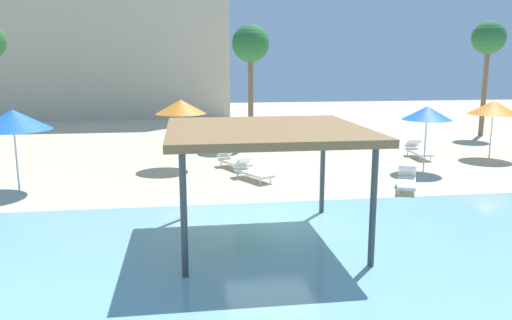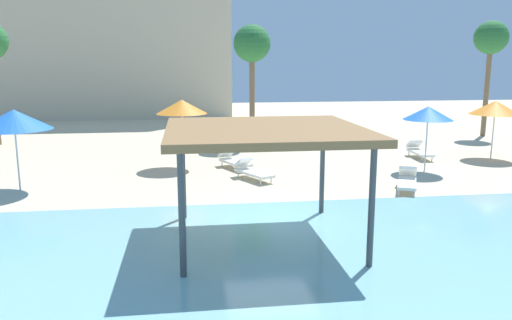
{
  "view_description": "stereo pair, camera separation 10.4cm",
  "coord_description": "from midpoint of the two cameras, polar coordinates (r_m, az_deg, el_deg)",
  "views": [
    {
      "loc": [
        -2.34,
        -13.49,
        4.38
      ],
      "look_at": [
        -0.13,
        2.0,
        1.3
      ],
      "focal_mm": 35.44,
      "sensor_mm": 36.0,
      "label": 1
    },
    {
      "loc": [
        -2.24,
        -13.5,
        4.38
      ],
      "look_at": [
        -0.13,
        2.0,
        1.3
      ],
      "focal_mm": 35.44,
      "sensor_mm": 36.0,
      "label": 2
    }
  ],
  "objects": [
    {
      "name": "palm_tree_2",
      "position": [
        32.59,
        25.07,
        12.12
      ],
      "size": [
        1.9,
        1.9,
        6.64
      ],
      "color": "brown",
      "rests_on": "ground"
    },
    {
      "name": "hotel_block_0",
      "position": [
        43.66,
        -17.25,
        15.75
      ],
      "size": [
        20.45,
        8.14,
        16.51
      ],
      "primitive_type": "cube",
      "color": "beige",
      "rests_on": "ground"
    },
    {
      "name": "lounge_chair_3",
      "position": [
        18.93,
        -0.34,
        -1.21
      ],
      "size": [
        1.42,
        1.96,
        0.74
      ],
      "rotation": [
        0.0,
        0.0,
        -1.08
      ],
      "color": "white",
      "rests_on": "ground"
    },
    {
      "name": "lagoon_water",
      "position": [
        9.61,
        7.19,
        -15.96
      ],
      "size": [
        44.0,
        13.5,
        0.04
      ],
      "primitive_type": "cube",
      "color": "#7AB7C1",
      "rests_on": "ground"
    },
    {
      "name": "palm_tree_0",
      "position": [
        26.34,
        -0.34,
        12.7
      ],
      "size": [
        1.9,
        1.9,
        6.2
      ],
      "color": "brown",
      "rests_on": "ground"
    },
    {
      "name": "lounge_chair_4",
      "position": [
        24.35,
        18.03,
        1.01
      ],
      "size": [
        0.68,
        1.92,
        0.74
      ],
      "rotation": [
        0.0,
        0.0,
        -1.61
      ],
      "color": "white",
      "rests_on": "ground"
    },
    {
      "name": "beach_umbrella_orange_3",
      "position": [
        25.17,
        25.5,
        5.35
      ],
      "size": [
        2.23,
        2.23,
        2.62
      ],
      "color": "silver",
      "rests_on": "ground"
    },
    {
      "name": "ground_plane",
      "position": [
        14.37,
        1.8,
        -6.61
      ],
      "size": [
        80.0,
        80.0,
        0.0
      ],
      "primitive_type": "plane",
      "color": "beige"
    },
    {
      "name": "beach_umbrella_blue_5",
      "position": [
        18.72,
        -25.51,
        4.14
      ],
      "size": [
        2.46,
        2.46,
        2.79
      ],
      "color": "silver",
      "rests_on": "ground"
    },
    {
      "name": "shade_pavilion",
      "position": [
        12.05,
        1.24,
        2.98
      ],
      "size": [
        4.66,
        4.66,
        2.83
      ],
      "color": "#42474C",
      "rests_on": "ground"
    },
    {
      "name": "lounge_chair_0",
      "position": [
        18.2,
        16.86,
        -2.2
      ],
      "size": [
        1.34,
        1.97,
        0.74
      ],
      "rotation": [
        0.0,
        0.0,
        -2.0
      ],
      "color": "white",
      "rests_on": "ground"
    },
    {
      "name": "beach_umbrella_blue_0",
      "position": [
        21.15,
        18.99,
        5.01
      ],
      "size": [
        1.94,
        1.94,
        2.62
      ],
      "color": "silver",
      "rests_on": "ground"
    },
    {
      "name": "lounge_chair_2",
      "position": [
        20.93,
        -2.43,
        -0.03
      ],
      "size": [
        1.34,
        1.97,
        0.74
      ],
      "rotation": [
        0.0,
        0.0,
        -1.14
      ],
      "color": "white",
      "rests_on": "ground"
    },
    {
      "name": "beach_umbrella_orange_2",
      "position": [
        21.0,
        -8.24,
        5.96
      ],
      "size": [
        2.08,
        2.08,
        2.82
      ],
      "color": "silver",
      "rests_on": "ground"
    }
  ]
}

